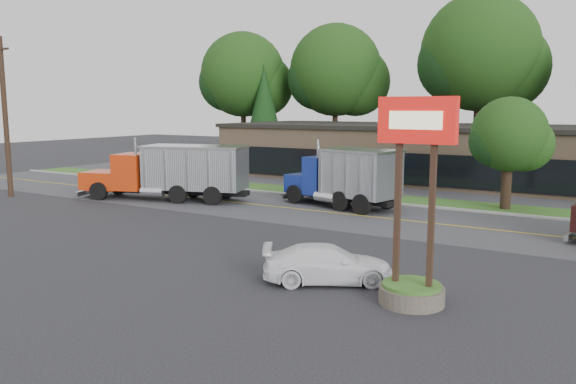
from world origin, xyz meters
name	(u,v)px	position (x,y,z in m)	size (l,w,h in m)	color
ground	(191,242)	(0.00, 0.00, 0.00)	(140.00, 140.00, 0.00)	#35353A
road	(297,209)	(0.00, 9.00, 0.00)	(60.00, 8.00, 0.02)	#4E4E53
center_line	(297,209)	(0.00, 9.00, 0.00)	(60.00, 0.12, 0.01)	gold
curb	(331,199)	(0.00, 13.20, 0.00)	(60.00, 0.30, 0.12)	#9E9E99
grass_verge	(343,195)	(0.00, 15.00, 0.00)	(60.00, 3.40, 0.03)	#325D20
far_parking	(373,186)	(0.00, 20.00, 0.00)	(60.00, 7.00, 0.02)	#4E4E53
strip_mall	(426,154)	(2.00, 26.00, 2.00)	(32.00, 12.00, 4.00)	#9C7C5F
utility_pole	(5,116)	(-18.00, 3.50, 5.09)	(1.60, 0.32, 10.00)	#382619
bilo_sign	(413,235)	(10.50, -2.50, 2.02)	(2.20, 1.90, 5.95)	#6B6054
tree_far_a	(245,79)	(-19.85, 32.11, 8.67)	(9.52, 8.96, 13.58)	#382619
tree_far_b	(337,75)	(-9.85, 34.12, 8.90)	(9.77, 9.20, 13.94)	#382619
tree_far_c	(482,58)	(4.17, 34.13, 9.91)	(10.89, 10.25, 15.53)	#382619
evergreen_left	(264,109)	(-16.00, 30.00, 5.46)	(4.37, 4.37, 9.93)	#382619
tree_verge	(510,138)	(10.07, 15.05, 3.97)	(4.38, 4.12, 6.24)	#382619
dump_truck_red	(174,171)	(-8.02, 7.78, 1.81)	(10.65, 5.46, 3.36)	black
dump_truck_blue	(347,176)	(2.13, 10.91, 1.80)	(7.33, 4.14, 3.36)	black
rally_car	(328,264)	(7.50, -1.95, 0.61)	(1.72, 4.24, 1.23)	white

